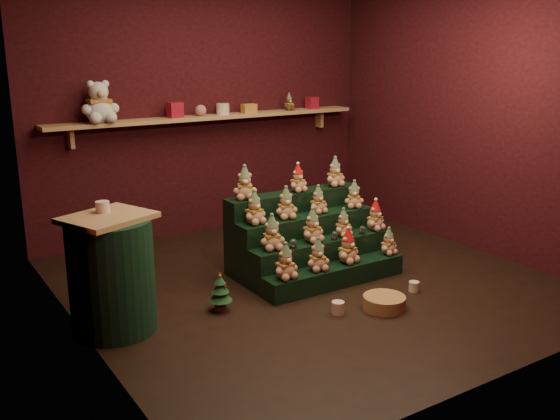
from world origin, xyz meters
TOP-DOWN VIEW (x-y plane):
  - ground at (0.00, 0.00)m, footprint 4.00×4.00m
  - back_wall at (0.00, 2.05)m, footprint 4.00×0.10m
  - front_wall at (0.00, -2.05)m, footprint 4.00×0.10m
  - left_wall at (-2.05, 0.00)m, footprint 0.10×4.00m
  - right_wall at (2.05, 0.00)m, footprint 0.10×4.00m
  - back_shelf at (0.00, 1.87)m, footprint 3.60×0.26m
  - riser_tier_front at (0.15, -0.17)m, footprint 1.40×0.22m
  - riser_tier_midfront at (0.15, 0.05)m, footprint 1.40×0.22m
  - riser_tier_midback at (0.15, 0.27)m, footprint 1.40×0.22m
  - riser_tier_back at (0.15, 0.49)m, footprint 1.40×0.22m
  - teddy_0 at (-0.39, -0.19)m, footprint 0.23×0.21m
  - teddy_1 at (-0.05, -0.17)m, footprint 0.23×0.21m
  - teddy_2 at (0.29, -0.16)m, footprint 0.26×0.24m
  - teddy_3 at (0.75, -0.18)m, footprint 0.19×0.18m
  - teddy_4 at (-0.37, 0.06)m, footprint 0.25×0.24m
  - teddy_5 at (0.05, 0.05)m, footprint 0.24×0.23m
  - teddy_6 at (0.39, 0.04)m, footprint 0.19×0.18m
  - teddy_7 at (0.77, 0.03)m, footprint 0.24×0.23m
  - teddy_8 at (-0.40, 0.29)m, footprint 0.24×0.22m
  - teddy_9 at (-0.08, 0.28)m, footprint 0.24×0.22m
  - teddy_10 at (0.28, 0.28)m, footprint 0.20×0.19m
  - teddy_11 at (0.69, 0.26)m, footprint 0.24×0.23m
  - teddy_12 at (-0.39, 0.48)m, footprint 0.27×0.26m
  - teddy_13 at (0.18, 0.47)m, footprint 0.20×0.19m
  - teddy_14 at (0.62, 0.47)m, footprint 0.20×0.18m
  - snow_globe_a at (-0.19, -0.01)m, footprint 0.06×0.06m
  - snow_globe_b at (0.25, -0.01)m, footprint 0.06×0.06m
  - snow_globe_c at (0.58, -0.01)m, footprint 0.06×0.06m
  - side_table at (-1.78, 0.01)m, footprint 0.72×0.66m
  - table_ornament at (-1.78, 0.11)m, footprint 0.10×0.10m
  - mini_christmas_tree at (-0.96, -0.11)m, footprint 0.19×0.19m
  - mug_left at (-0.21, -0.67)m, footprint 0.10×0.10m
  - mug_right at (0.63, -0.66)m, footprint 0.09×0.09m
  - wicker_basket at (0.17, -0.79)m, footprint 0.42×0.42m
  - white_bear at (-1.23, 1.84)m, footprint 0.37×0.34m
  - brown_bear at (0.99, 1.84)m, footprint 0.14×0.13m
  - gift_tin_red_a at (-0.44, 1.85)m, footprint 0.14×0.14m
  - gift_tin_cream at (0.13, 1.85)m, footprint 0.14×0.14m
  - gift_tin_red_b at (1.32, 1.85)m, footprint 0.12×0.12m
  - shelf_plush_ball at (-0.14, 1.85)m, footprint 0.12×0.12m
  - scarf_gift_box at (0.46, 1.85)m, footprint 0.16×0.10m

SIDE VIEW (x-z plane):
  - ground at x=0.00m, z-range 0.00..0.00m
  - mug_right at x=0.63m, z-range 0.00..0.09m
  - mug_left at x=-0.21m, z-range 0.00..0.10m
  - wicker_basket at x=0.17m, z-range 0.00..0.11m
  - riser_tier_front at x=0.15m, z-range 0.00..0.18m
  - mini_christmas_tree at x=-0.96m, z-range 0.00..0.32m
  - riser_tier_midfront at x=0.15m, z-range 0.00..0.36m
  - riser_tier_midback at x=0.15m, z-range 0.00..0.54m
  - teddy_3 at x=0.75m, z-range 0.18..0.43m
  - teddy_1 at x=-0.05m, z-range 0.18..0.46m
  - teddy_0 at x=-0.39m, z-range 0.18..0.48m
  - teddy_2 at x=0.29m, z-range 0.18..0.49m
  - riser_tier_back at x=0.15m, z-range 0.00..0.72m
  - snow_globe_c at x=0.58m, z-range 0.36..0.44m
  - snow_globe_b at x=0.25m, z-range 0.36..0.44m
  - snow_globe_a at x=-0.19m, z-range 0.36..0.45m
  - side_table at x=-1.78m, z-range 0.00..0.88m
  - teddy_6 at x=0.39m, z-range 0.36..0.61m
  - teddy_7 at x=0.77m, z-range 0.36..0.64m
  - teddy_5 at x=0.05m, z-range 0.36..0.66m
  - teddy_4 at x=-0.37m, z-range 0.36..0.66m
  - teddy_10 at x=0.28m, z-range 0.54..0.80m
  - teddy_11 at x=0.69m, z-range 0.54..0.80m
  - teddy_9 at x=-0.08m, z-range 0.54..0.83m
  - teddy_8 at x=-0.40m, z-range 0.54..0.83m
  - teddy_13 at x=0.18m, z-range 0.72..0.98m
  - teddy_14 at x=0.62m, z-range 0.72..1.00m
  - teddy_12 at x=-0.39m, z-range 0.72..1.02m
  - table_ornament at x=-1.78m, z-range 0.89..0.97m
  - back_shelf at x=0.00m, z-range 1.17..1.41m
  - scarf_gift_box at x=0.46m, z-range 1.32..1.42m
  - gift_tin_cream at x=0.13m, z-range 1.32..1.44m
  - shelf_plush_ball at x=-0.14m, z-range 1.32..1.44m
  - gift_tin_red_b at x=1.32m, z-range 1.32..1.46m
  - back_wall at x=0.00m, z-range 0.00..2.80m
  - front_wall at x=0.00m, z-range 0.00..2.80m
  - left_wall at x=-2.05m, z-range 0.00..2.80m
  - right_wall at x=2.05m, z-range 0.00..2.80m
  - gift_tin_red_a at x=-0.44m, z-range 1.32..1.48m
  - brown_bear at x=0.99m, z-range 1.32..1.51m
  - white_bear at x=-1.23m, z-range 1.32..1.83m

